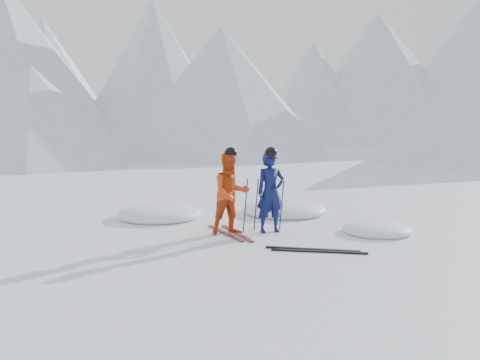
{
  "coord_description": "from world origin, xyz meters",
  "views": [
    {
      "loc": [
        -1.79,
        -10.08,
        2.26
      ],
      "look_at": [
        -2.05,
        0.5,
        1.1
      ],
      "focal_mm": 38.0,
      "sensor_mm": 36.0,
      "label": 1
    }
  ],
  "objects": [
    {
      "name": "ski_loose_a",
      "position": [
        -0.7,
        -1.07,
        0.01
      ],
      "size": [
        1.69,
        0.39,
        0.03
      ],
      "primitive_type": "cube",
      "rotation": [
        0.0,
        0.0,
        1.39
      ],
      "color": "black",
      "rests_on": "ground"
    },
    {
      "name": "pole_red_left",
      "position": [
        -2.54,
        0.51,
        0.56
      ],
      "size": [
        0.11,
        0.09,
        1.13
      ],
      "primitive_type": "cylinder",
      "rotation": [
        0.06,
        0.08,
        0.0
      ],
      "color": "black",
      "rests_on": "ground"
    },
    {
      "name": "ground",
      "position": [
        0.0,
        0.0,
        0.0
      ],
      "size": [
        160.0,
        160.0,
        0.0
      ],
      "primitive_type": "plane",
      "color": "white",
      "rests_on": "ground"
    },
    {
      "name": "ski_loose_b",
      "position": [
        -0.6,
        -1.22,
        0.01
      ],
      "size": [
        1.7,
        0.33,
        0.03
      ],
      "primitive_type": "cube",
      "rotation": [
        0.0,
        0.0,
        1.43
      ],
      "color": "black",
      "rests_on": "ground"
    },
    {
      "name": "skier_red",
      "position": [
        -2.24,
        0.26,
        0.85
      ],
      "size": [
        1.01,
        0.92,
        1.69
      ],
      "primitive_type": "imported",
      "rotation": [
        0.0,
        0.0,
        0.43
      ],
      "color": "#CC3D10",
      "rests_on": "ground"
    },
    {
      "name": "pole_blue_left",
      "position": [
        -1.71,
        0.61,
        0.56
      ],
      "size": [
        0.11,
        0.08,
        1.12
      ],
      "primitive_type": "cylinder",
      "rotation": [
        0.05,
        0.08,
        0.0
      ],
      "color": "black",
      "rests_on": "ground"
    },
    {
      "name": "ski_worn_right",
      "position": [
        -2.12,
        0.26,
        0.01
      ],
      "size": [
        0.73,
        1.61,
        0.03
      ],
      "primitive_type": "cube",
      "rotation": [
        0.0,
        0.0,
        0.39
      ],
      "color": "black",
      "rests_on": "ground"
    },
    {
      "name": "ski_worn_left",
      "position": [
        -2.36,
        0.26,
        0.01
      ],
      "size": [
        0.84,
        1.56,
        0.03
      ],
      "primitive_type": "cube",
      "rotation": [
        0.0,
        0.0,
        0.46
      ],
      "color": "black",
      "rests_on": "ground"
    },
    {
      "name": "mountain_range",
      "position": [
        5.71,
        35.31,
        6.72
      ],
      "size": [
        106.15,
        62.94,
        15.53
      ],
      "color": "#B2BCD1",
      "rests_on": "ground"
    },
    {
      "name": "snow_lumps",
      "position": [
        -1.95,
        2.1,
        0.0
      ],
      "size": [
        6.6,
        4.03,
        0.46
      ],
      "color": "white",
      "rests_on": "ground"
    },
    {
      "name": "skier_blue",
      "position": [
        -1.41,
        0.46,
        0.84
      ],
      "size": [
        0.72,
        0.59,
        1.69
      ],
      "primitive_type": "imported",
      "rotation": [
        0.0,
        0.0,
        0.35
      ],
      "color": "#0B1245",
      "rests_on": "ground"
    },
    {
      "name": "pole_red_right",
      "position": [
        -1.94,
        0.41,
        0.56
      ],
      "size": [
        0.11,
        0.08,
        1.13
      ],
      "primitive_type": "cylinder",
      "rotation": [
        -0.05,
        0.08,
        0.0
      ],
      "color": "black",
      "rests_on": "ground"
    },
    {
      "name": "pole_blue_right",
      "position": [
        -1.16,
        0.71,
        0.56
      ],
      "size": [
        0.11,
        0.07,
        1.12
      ],
      "primitive_type": "cylinder",
      "rotation": [
        -0.04,
        0.08,
        0.0
      ],
      "color": "black",
      "rests_on": "ground"
    }
  ]
}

